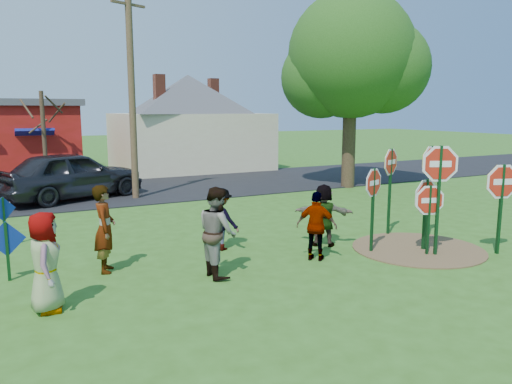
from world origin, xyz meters
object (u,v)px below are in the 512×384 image
(person_a, at_px, (45,262))
(person_b, at_px, (105,229))
(stop_sign_b, at_px, (391,170))
(stop_sign_a, at_px, (429,205))
(leafy_tree, at_px, (354,62))
(utility_pole, at_px, (131,85))
(stop_sign_c, at_px, (440,175))
(suv, at_px, (72,175))
(stop_sign_d, at_px, (431,169))

(person_a, xyz_separation_m, person_b, (1.32, 1.71, 0.07))
(stop_sign_b, height_order, person_b, stop_sign_b)
(stop_sign_b, distance_m, person_b, 7.60)
(stop_sign_a, bearing_deg, leafy_tree, 81.63)
(stop_sign_a, height_order, utility_pole, utility_pole)
(stop_sign_b, height_order, stop_sign_c, stop_sign_c)
(leafy_tree, bearing_deg, suv, 168.51)
(stop_sign_b, height_order, leafy_tree, leafy_tree)
(stop_sign_b, bearing_deg, stop_sign_d, -78.53)
(stop_sign_a, height_order, stop_sign_c, stop_sign_c)
(utility_pole, bearing_deg, person_b, -108.18)
(stop_sign_b, relative_size, stop_sign_c, 0.91)
(stop_sign_b, xyz_separation_m, person_a, (-8.86, -1.34, -0.95))
(stop_sign_b, relative_size, person_a, 1.45)
(person_a, bearing_deg, person_b, -28.92)
(stop_sign_c, height_order, stop_sign_d, stop_sign_c)
(stop_sign_d, xyz_separation_m, leafy_tree, (3.95, 8.28, 3.55))
(stop_sign_a, bearing_deg, person_b, -178.09)
(stop_sign_c, bearing_deg, stop_sign_b, 104.92)
(person_a, height_order, person_b, person_b)
(leafy_tree, bearing_deg, person_b, -149.74)
(person_b, xyz_separation_m, suv, (0.59, 9.38, 0.03))
(person_a, relative_size, person_b, 0.93)
(stop_sign_d, xyz_separation_m, utility_pole, (-5.33, 9.73, 2.43))
(stop_sign_a, height_order, stop_sign_d, stop_sign_d)
(suv, height_order, utility_pole, utility_pole)
(stop_sign_a, xyz_separation_m, stop_sign_b, (0.55, 1.93, 0.61))
(stop_sign_b, xyz_separation_m, suv, (-6.96, 9.75, -0.85))
(stop_sign_a, height_order, suv, suv)
(stop_sign_d, relative_size, suv, 0.49)
(stop_sign_a, xyz_separation_m, stop_sign_d, (1.12, 1.06, 0.69))
(stop_sign_a, bearing_deg, suv, 138.89)
(stop_sign_a, height_order, person_b, person_b)
(stop_sign_b, bearing_deg, stop_sign_c, -123.11)
(suv, distance_m, utility_pole, 4.12)
(person_a, height_order, utility_pole, utility_pole)
(suv, bearing_deg, stop_sign_a, -172.88)
(utility_pole, xyz_separation_m, leafy_tree, (9.28, -1.45, 1.12))
(person_a, bearing_deg, stop_sign_b, -72.72)
(stop_sign_a, height_order, person_a, stop_sign_a)
(stop_sign_d, bearing_deg, utility_pole, 108.98)
(person_b, xyz_separation_m, utility_pole, (2.79, 8.49, 3.40))
(stop_sign_c, xyz_separation_m, person_a, (-8.47, 0.70, -1.05))
(stop_sign_c, height_order, person_a, stop_sign_c)
(person_a, xyz_separation_m, utility_pole, (4.11, 10.21, 3.47))
(stop_sign_c, bearing_deg, stop_sign_d, 76.18)
(utility_pole, bearing_deg, leafy_tree, -8.90)
(stop_sign_b, bearing_deg, leafy_tree, 36.44)
(person_a, relative_size, utility_pole, 0.21)
(stop_sign_a, relative_size, person_a, 1.04)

